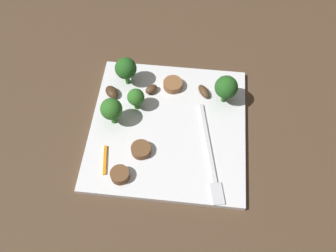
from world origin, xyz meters
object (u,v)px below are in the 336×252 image
sausage_slice_1 (120,175)px  plate (168,128)px  broccoli_floret_3 (126,69)px  broccoli_floret_2 (226,87)px  mushroom_1 (151,89)px  mushroom_2 (112,92)px  fork (211,159)px  broccoli_floret_1 (111,112)px  pepper_strip_0 (105,160)px  mushroom_0 (204,91)px  sausage_slice_0 (141,150)px  sausage_slice_2 (173,85)px  broccoli_floret_0 (136,98)px

sausage_slice_1 → plate: bearing=147.2°
plate → broccoli_floret_3: broccoli_floret_3 is taller
broccoli_floret_2 → mushroom_1: bearing=-92.4°
sausage_slice_1 → mushroom_2: size_ratio=1.02×
broccoli_floret_2 → broccoli_floret_3: bearing=-97.0°
plate → broccoli_floret_3: (-0.08, -0.08, 0.04)m
fork → broccoli_floret_1: broccoli_floret_1 is taller
pepper_strip_0 → mushroom_1: bearing=158.5°
sausage_slice_1 → mushroom_0: bearing=145.3°
plate → mushroom_1: mushroom_1 is taller
fork → sausage_slice_0: (-0.00, -0.11, 0.00)m
sausage_slice_2 → mushroom_1: size_ratio=1.46×
plate → mushroom_0: mushroom_0 is taller
mushroom_2 → sausage_slice_1: bearing=15.1°
sausage_slice_0 → sausage_slice_2: (-0.13, 0.04, 0.00)m
fork → mushroom_1: (-0.12, -0.11, 0.01)m
mushroom_2 → broccoli_floret_3: bearing=141.2°
plate → mushroom_0: size_ratio=8.69×
mushroom_0 → pepper_strip_0: (0.15, -0.15, -0.00)m
broccoli_floret_0 → sausage_slice_1: (0.13, -0.01, -0.02)m
broccoli_floret_2 → mushroom_2: size_ratio=2.01×
mushroom_1 → sausage_slice_2: bearing=111.1°
sausage_slice_0 → mushroom_0: bearing=143.3°
plate → broccoli_floret_2: 0.12m
broccoli_floret_1 → mushroom_2: size_ratio=1.92×
plate → sausage_slice_2: sausage_slice_2 is taller
broccoli_floret_3 → pepper_strip_0: bearing=-3.9°
mushroom_0 → sausage_slice_0: bearing=-36.7°
mushroom_1 → mushroom_2: bearing=-79.2°
broccoli_floret_2 → sausage_slice_1: 0.23m
plate → sausage_slice_1: 0.12m
broccoli_floret_0 → sausage_slice_1: 0.13m
broccoli_floret_3 → plate: bearing=44.3°
mushroom_0 → mushroom_1: 0.09m
sausage_slice_1 → pepper_strip_0: bearing=-130.5°
broccoli_floret_2 → broccoli_floret_1: bearing=-69.8°
broccoli_floret_1 → sausage_slice_0: broccoli_floret_1 is taller
plate → broccoli_floret_0: size_ratio=5.88×
broccoli_floret_3 → mushroom_0: bearing=85.7°
broccoli_floret_1 → broccoli_floret_2: (-0.07, 0.18, 0.00)m
broccoli_floret_0 → sausage_slice_0: (0.08, 0.02, -0.02)m
broccoli_floret_0 → sausage_slice_2: size_ratio=1.30×
sausage_slice_0 → fork: bearing=88.8°
plate → sausage_slice_2: size_ratio=7.64×
broccoli_floret_0 → sausage_slice_0: 0.09m
pepper_strip_0 → fork: bearing=96.7°
sausage_slice_0 → broccoli_floret_0: bearing=-167.1°
mushroom_1 → mushroom_2: 0.07m
sausage_slice_2 → broccoli_floret_3: bearing=-90.9°
plate → broccoli_floret_3: 0.13m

